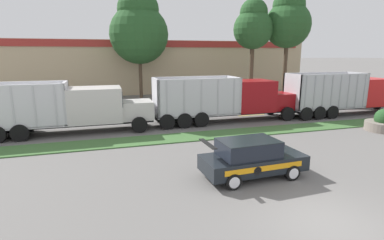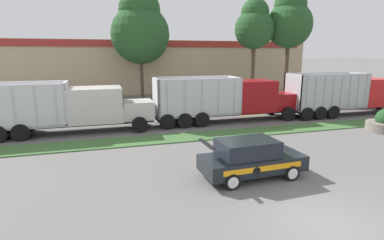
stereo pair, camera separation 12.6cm
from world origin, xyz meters
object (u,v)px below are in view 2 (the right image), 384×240
at_px(dump_truck_lead, 358,95).
at_px(dump_truck_mid, 80,109).
at_px(dump_truck_trail, 239,100).
at_px(rally_car, 250,158).

distance_m(dump_truck_lead, dump_truck_mid, 22.30).
height_order(dump_truck_trail, rally_car, dump_truck_trail).
distance_m(dump_truck_mid, dump_truck_trail, 11.41).
bearing_deg(dump_truck_trail, dump_truck_lead, -2.25).
xyz_separation_m(dump_truck_lead, rally_car, (-15.07, -9.73, -0.74)).
relative_size(dump_truck_lead, dump_truck_trail, 1.04).
relative_size(dump_truck_mid, dump_truck_trail, 1.00).
bearing_deg(dump_truck_mid, rally_car, -53.66).
bearing_deg(rally_car, dump_truck_trail, 67.67).
distance_m(dump_truck_mid, rally_car, 12.22).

